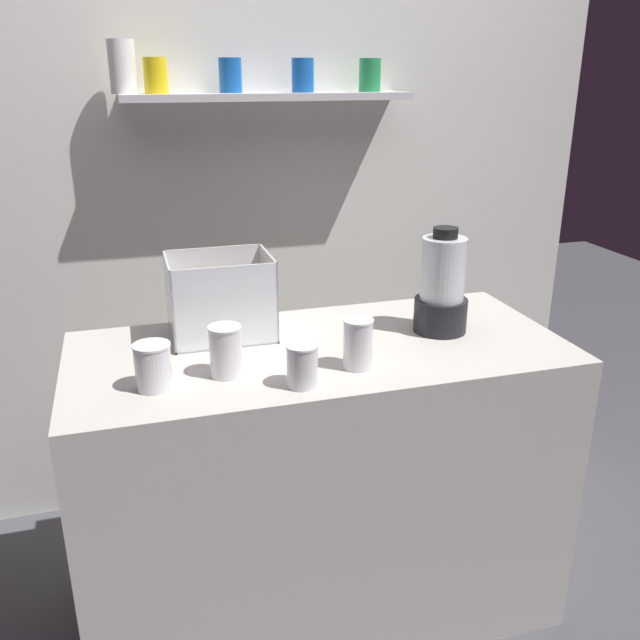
% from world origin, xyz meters
% --- Properties ---
extents(ground_plane, '(8.00, 8.00, 0.00)m').
position_xyz_m(ground_plane, '(0.00, 0.00, 0.00)').
color(ground_plane, '#4C4C51').
extents(counter, '(1.40, 0.64, 0.90)m').
position_xyz_m(counter, '(0.00, 0.00, 0.45)').
color(counter, beige).
rests_on(counter, ground_plane).
extents(back_wall_unit, '(2.60, 0.24, 2.50)m').
position_xyz_m(back_wall_unit, '(-0.00, 0.77, 1.26)').
color(back_wall_unit, silver).
rests_on(back_wall_unit, ground_plane).
extents(carrot_display_bin, '(0.29, 0.23, 0.24)m').
position_xyz_m(carrot_display_bin, '(-0.25, 0.17, 0.97)').
color(carrot_display_bin, white).
rests_on(carrot_display_bin, counter).
extents(blender_pitcher, '(0.16, 0.16, 0.31)m').
position_xyz_m(blender_pitcher, '(0.38, 0.02, 1.03)').
color(blender_pitcher, black).
rests_on(blender_pitcher, counter).
extents(juice_cup_mango_far_left, '(0.09, 0.09, 0.12)m').
position_xyz_m(juice_cup_mango_far_left, '(-0.47, -0.14, 0.95)').
color(juice_cup_mango_far_left, white).
rests_on(juice_cup_mango_far_left, counter).
extents(juice_cup_carrot_left, '(0.09, 0.09, 0.13)m').
position_xyz_m(juice_cup_carrot_left, '(-0.28, -0.12, 0.96)').
color(juice_cup_carrot_left, white).
rests_on(juice_cup_carrot_left, counter).
extents(juice_cup_pomegranate_middle, '(0.08, 0.08, 0.11)m').
position_xyz_m(juice_cup_pomegranate_middle, '(-0.11, -0.23, 0.95)').
color(juice_cup_pomegranate_middle, white).
rests_on(juice_cup_pomegranate_middle, counter).
extents(juice_cup_carrot_right, '(0.08, 0.08, 0.13)m').
position_xyz_m(juice_cup_carrot_right, '(0.05, -0.17, 0.96)').
color(juice_cup_carrot_right, white).
rests_on(juice_cup_carrot_right, counter).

